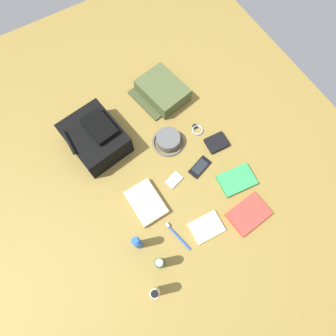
{
  "coord_description": "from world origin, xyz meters",
  "views": [
    {
      "loc": [
        -0.43,
        0.26,
        1.38
      ],
      "look_at": [
        0.0,
        0.0,
        0.04
      ],
      "focal_mm": 30.33,
      "sensor_mm": 36.0,
      "label": 1
    }
  ],
  "objects": [
    {
      "name": "ground_plane",
      "position": [
        0.0,
        0.0,
        -0.01
      ],
      "size": [
        2.64,
        2.02,
        0.02
      ],
      "primitive_type": "cube",
      "color": "olive",
      "rests_on": "ground"
    },
    {
      "name": "backpack",
      "position": [
        0.32,
        0.24,
        0.07
      ],
      "size": [
        0.34,
        0.3,
        0.16
      ],
      "color": "black",
      "rests_on": "ground_plane"
    },
    {
      "name": "toiletry_pouch",
      "position": [
        0.41,
        -0.21,
        0.04
      ],
      "size": [
        0.29,
        0.29,
        0.09
      ],
      "color": "#47512D",
      "rests_on": "ground_plane"
    },
    {
      "name": "bucket_hat",
      "position": [
        0.14,
        -0.08,
        0.03
      ],
      "size": [
        0.17,
        0.17,
        0.06
      ],
      "color": "#525252",
      "rests_on": "ground_plane"
    },
    {
      "name": "lotion_bottle",
      "position": [
        -0.47,
        0.34,
        0.08
      ],
      "size": [
        0.04,
        0.04,
        0.16
      ],
      "color": "beige",
      "rests_on": "ground_plane"
    },
    {
      "name": "shampoo_bottle",
      "position": [
        -0.37,
        0.26,
        0.07
      ],
      "size": [
        0.04,
        0.04,
        0.15
      ],
      "color": "#19471E",
      "rests_on": "ground_plane"
    },
    {
      "name": "deodorant_spray",
      "position": [
        -0.25,
        0.31,
        0.08
      ],
      "size": [
        0.04,
        0.04,
        0.17
      ],
      "color": "blue",
      "rests_on": "ground_plane"
    },
    {
      "name": "paperback_novel",
      "position": [
        -0.4,
        -0.22,
        0.01
      ],
      "size": [
        0.15,
        0.2,
        0.02
      ],
      "color": "red",
      "rests_on": "ground_plane"
    },
    {
      "name": "travel_guidebook",
      "position": [
        -0.23,
        -0.27,
        0.01
      ],
      "size": [
        0.14,
        0.19,
        0.02
      ],
      "color": "#2D934C",
      "rests_on": "ground_plane"
    },
    {
      "name": "cell_phone",
      "position": [
        -0.07,
        -0.15,
        0.01
      ],
      "size": [
        0.09,
        0.13,
        0.01
      ],
      "color": "black",
      "rests_on": "ground_plane"
    },
    {
      "name": "media_player",
      "position": [
        -0.06,
        -0.0,
        0.01
      ],
      "size": [
        0.07,
        0.09,
        0.01
      ],
      "color": "#B7B7BC",
      "rests_on": "ground_plane"
    },
    {
      "name": "wristwatch",
      "position": [
        0.12,
        -0.26,
        0.01
      ],
      "size": [
        0.07,
        0.06,
        0.01
      ],
      "color": "#99999E",
      "rests_on": "ground_plane"
    },
    {
      "name": "toothbrush",
      "position": [
        -0.3,
        0.13,
        0.01
      ],
      "size": [
        0.17,
        0.05,
        0.02
      ],
      "color": "blue",
      "rests_on": "ground_plane"
    },
    {
      "name": "wallet",
      "position": [
        0.0,
        -0.3,
        0.01
      ],
      "size": [
        0.1,
        0.12,
        0.02
      ],
      "primitive_type": "cube",
      "rotation": [
        0.0,
        0.0,
        -0.07
      ],
      "color": "black",
      "rests_on": "ground_plane"
    },
    {
      "name": "notepad",
      "position": [
        -0.34,
        -0.01,
        0.01
      ],
      "size": [
        0.12,
        0.16,
        0.02
      ],
      "primitive_type": "cube",
      "rotation": [
        0.0,
        0.0,
        -0.07
      ],
      "color": "beige",
      "rests_on": "ground_plane"
    },
    {
      "name": "folded_towel",
      "position": [
        -0.09,
        0.18,
        0.02
      ],
      "size": [
        0.2,
        0.15,
        0.04
      ],
      "primitive_type": "cube",
      "rotation": [
        0.0,
        0.0,
        0.04
      ],
      "color": "#C6B289",
      "rests_on": "ground_plane"
    }
  ]
}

